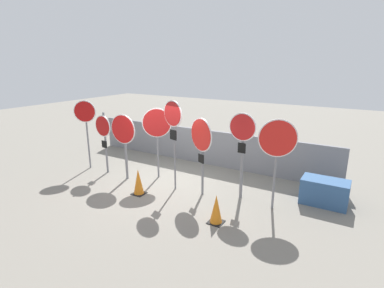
% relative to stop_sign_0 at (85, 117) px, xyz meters
% --- Properties ---
extents(ground_plane, '(40.00, 40.00, 0.00)m').
position_rel_stop_sign_0_xyz_m(ground_plane, '(3.22, 0.24, -1.85)').
color(ground_plane, gray).
extents(fence_back, '(9.57, 0.12, 1.29)m').
position_rel_stop_sign_0_xyz_m(fence_back, '(3.22, 2.57, -1.21)').
color(fence_back, slate).
rests_on(fence_back, ground).
extents(stop_sign_0, '(0.65, 0.41, 2.43)m').
position_rel_stop_sign_0_xyz_m(stop_sign_0, '(0.00, 0.00, 0.00)').
color(stop_sign_0, slate).
rests_on(stop_sign_0, ground).
extents(stop_sign_1, '(0.71, 0.15, 2.08)m').
position_rel_stop_sign_0_xyz_m(stop_sign_1, '(0.85, -0.02, -0.41)').
color(stop_sign_1, slate).
rests_on(stop_sign_1, ground).
extents(stop_sign_2, '(0.93, 0.15, 2.13)m').
position_rel_stop_sign_0_xyz_m(stop_sign_2, '(1.84, -0.12, -0.34)').
color(stop_sign_2, slate).
rests_on(stop_sign_2, ground).
extents(stop_sign_3, '(0.80, 0.52, 2.30)m').
position_rel_stop_sign_0_xyz_m(stop_sign_3, '(2.66, 0.53, -0.15)').
color(stop_sign_3, slate).
rests_on(stop_sign_3, ground).
extents(stop_sign_4, '(0.72, 0.23, 2.66)m').
position_rel_stop_sign_0_xyz_m(stop_sign_4, '(3.63, 0.01, 0.21)').
color(stop_sign_4, slate).
rests_on(stop_sign_4, ground).
extents(stop_sign_5, '(0.85, 0.42, 2.23)m').
position_rel_stop_sign_0_xyz_m(stop_sign_5, '(4.50, 0.10, -0.24)').
color(stop_sign_5, slate).
rests_on(stop_sign_5, ground).
extents(stop_sign_6, '(0.75, 0.15, 2.41)m').
position_rel_stop_sign_0_xyz_m(stop_sign_6, '(5.54, 0.47, -0.17)').
color(stop_sign_6, slate).
rests_on(stop_sign_6, ground).
extents(stop_sign_7, '(0.90, 0.37, 2.37)m').
position_rel_stop_sign_0_xyz_m(stop_sign_7, '(6.51, 0.28, -0.09)').
color(stop_sign_7, slate).
rests_on(stop_sign_7, ground).
extents(traffic_cone_0, '(0.35, 0.35, 0.71)m').
position_rel_stop_sign_0_xyz_m(traffic_cone_0, '(5.56, -1.07, -1.50)').
color(traffic_cone_0, black).
rests_on(traffic_cone_0, ground).
extents(traffic_cone_1, '(0.36, 0.36, 0.75)m').
position_rel_stop_sign_0_xyz_m(traffic_cone_1, '(2.93, -0.77, -1.48)').
color(traffic_cone_1, black).
rests_on(traffic_cone_1, ground).
extents(storage_crate, '(1.18, 0.66, 0.69)m').
position_rel_stop_sign_0_xyz_m(storage_crate, '(7.60, 1.28, -1.50)').
color(storage_crate, '#335684').
rests_on(storage_crate, ground).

